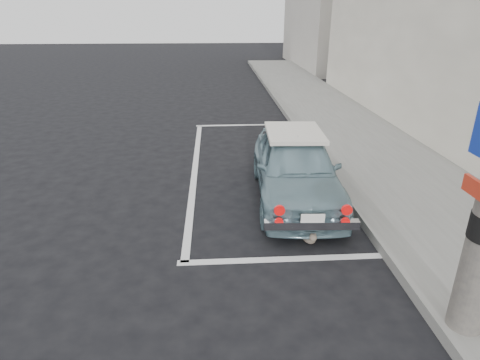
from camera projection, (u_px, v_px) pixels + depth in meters
name	position (u px, v px, depth m)	size (l,w,h in m)	color
ground	(248.00, 241.00, 5.90)	(80.00, 80.00, 0.00)	black
sidewalk	(401.00, 179.00, 7.89)	(2.80, 40.00, 0.15)	slate
pline_rear	(288.00, 259.00, 5.46)	(3.00, 0.12, 0.01)	silver
pline_front	(247.00, 125.00, 11.90)	(3.00, 0.12, 0.01)	silver
pline_side	(195.00, 169.00, 8.60)	(0.12, 7.00, 0.01)	silver
retro_coupe	(296.00, 167.00, 7.05)	(1.57, 3.55, 1.18)	#70919D
cat	(309.00, 236.00, 5.82)	(0.24, 0.43, 0.23)	#796B5C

